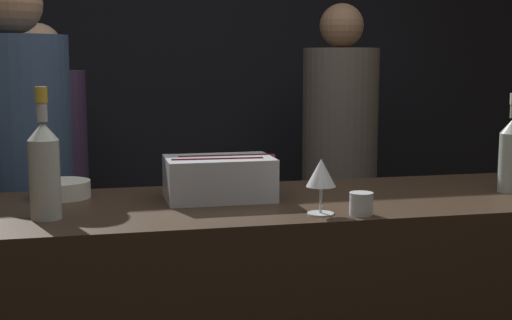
{
  "coord_description": "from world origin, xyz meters",
  "views": [
    {
      "loc": [
        -0.48,
        -1.74,
        1.48
      ],
      "look_at": [
        0.0,
        0.35,
        1.17
      ],
      "focal_mm": 50.0,
      "sensor_mm": 36.0,
      "label": 1
    }
  ],
  "objects_px": {
    "person_in_hoodie": "(44,186)",
    "bowl_white": "(61,189)",
    "person_grey_polo": "(339,164)",
    "white_wine_bottle": "(512,153)",
    "rose_wine_bottle": "(44,166)",
    "wine_glass": "(321,175)",
    "candle_votive": "(361,204)",
    "ice_bin_with_bottles": "(220,176)",
    "person_blond_tee": "(21,195)"
  },
  "relations": [
    {
      "from": "wine_glass",
      "to": "white_wine_bottle",
      "type": "distance_m",
      "value": 0.73
    },
    {
      "from": "wine_glass",
      "to": "person_grey_polo",
      "type": "bearing_deg",
      "value": 68.43
    },
    {
      "from": "wine_glass",
      "to": "person_in_hoodie",
      "type": "height_order",
      "value": "person_in_hoodie"
    },
    {
      "from": "wine_glass",
      "to": "person_grey_polo",
      "type": "xyz_separation_m",
      "value": [
        0.56,
        1.42,
        -0.19
      ]
    },
    {
      "from": "wine_glass",
      "to": "person_blond_tee",
      "type": "height_order",
      "value": "person_blond_tee"
    },
    {
      "from": "white_wine_bottle",
      "to": "person_in_hoodie",
      "type": "height_order",
      "value": "person_in_hoodie"
    },
    {
      "from": "ice_bin_with_bottles",
      "to": "person_blond_tee",
      "type": "xyz_separation_m",
      "value": [
        -0.63,
        0.55,
        -0.14
      ]
    },
    {
      "from": "rose_wine_bottle",
      "to": "bowl_white",
      "type": "bearing_deg",
      "value": 84.43
    },
    {
      "from": "ice_bin_with_bottles",
      "to": "wine_glass",
      "type": "xyz_separation_m",
      "value": [
        0.23,
        -0.27,
        0.04
      ]
    },
    {
      "from": "ice_bin_with_bottles",
      "to": "person_grey_polo",
      "type": "height_order",
      "value": "person_grey_polo"
    },
    {
      "from": "wine_glass",
      "to": "person_in_hoodie",
      "type": "bearing_deg",
      "value": 118.91
    },
    {
      "from": "white_wine_bottle",
      "to": "person_in_hoodie",
      "type": "xyz_separation_m",
      "value": [
        -1.53,
        1.32,
        -0.28
      ]
    },
    {
      "from": "bowl_white",
      "to": "rose_wine_bottle",
      "type": "relative_size",
      "value": 0.5
    },
    {
      "from": "rose_wine_bottle",
      "to": "person_blond_tee",
      "type": "relative_size",
      "value": 0.2
    },
    {
      "from": "white_wine_bottle",
      "to": "person_grey_polo",
      "type": "relative_size",
      "value": 0.18
    },
    {
      "from": "ice_bin_with_bottles",
      "to": "rose_wine_bottle",
      "type": "bearing_deg",
      "value": -161.89
    },
    {
      "from": "wine_glass",
      "to": "person_grey_polo",
      "type": "height_order",
      "value": "person_grey_polo"
    },
    {
      "from": "wine_glass",
      "to": "candle_votive",
      "type": "bearing_deg",
      "value": -17.71
    },
    {
      "from": "rose_wine_bottle",
      "to": "candle_votive",
      "type": "bearing_deg",
      "value": -9.76
    },
    {
      "from": "bowl_white",
      "to": "white_wine_bottle",
      "type": "relative_size",
      "value": 0.56
    },
    {
      "from": "wine_glass",
      "to": "person_in_hoodie",
      "type": "xyz_separation_m",
      "value": [
        -0.83,
        1.51,
        -0.26
      ]
    },
    {
      "from": "candle_votive",
      "to": "person_blond_tee",
      "type": "xyz_separation_m",
      "value": [
        -0.97,
        0.86,
        -0.1
      ]
    },
    {
      "from": "rose_wine_bottle",
      "to": "ice_bin_with_bottles",
      "type": "bearing_deg",
      "value": 18.11
    },
    {
      "from": "bowl_white",
      "to": "rose_wine_bottle",
      "type": "bearing_deg",
      "value": -95.57
    },
    {
      "from": "bowl_white",
      "to": "rose_wine_bottle",
      "type": "xyz_separation_m",
      "value": [
        -0.03,
        -0.29,
        0.11
      ]
    },
    {
      "from": "person_in_hoodie",
      "to": "candle_votive",
      "type": "bearing_deg",
      "value": -165.97
    },
    {
      "from": "bowl_white",
      "to": "person_grey_polo",
      "type": "xyz_separation_m",
      "value": [
        1.27,
        1.02,
        -0.11
      ]
    },
    {
      "from": "ice_bin_with_bottles",
      "to": "person_in_hoodie",
      "type": "distance_m",
      "value": 1.39
    },
    {
      "from": "person_in_hoodie",
      "to": "person_blond_tee",
      "type": "bearing_deg",
      "value": 159.82
    },
    {
      "from": "wine_glass",
      "to": "person_blond_tee",
      "type": "relative_size",
      "value": 0.09
    },
    {
      "from": "ice_bin_with_bottles",
      "to": "bowl_white",
      "type": "distance_m",
      "value": 0.49
    },
    {
      "from": "rose_wine_bottle",
      "to": "person_grey_polo",
      "type": "bearing_deg",
      "value": 45.32
    },
    {
      "from": "ice_bin_with_bottles",
      "to": "rose_wine_bottle",
      "type": "height_order",
      "value": "rose_wine_bottle"
    },
    {
      "from": "person_in_hoodie",
      "to": "bowl_white",
      "type": "bearing_deg",
      "value": 169.24
    },
    {
      "from": "person_grey_polo",
      "to": "rose_wine_bottle",
      "type": "bearing_deg",
      "value": 10.13
    },
    {
      "from": "person_grey_polo",
      "to": "ice_bin_with_bottles",
      "type": "bearing_deg",
      "value": 20.09
    },
    {
      "from": "person_blond_tee",
      "to": "person_grey_polo",
      "type": "xyz_separation_m",
      "value": [
        1.43,
        0.6,
        -0.02
      ]
    },
    {
      "from": "white_wine_bottle",
      "to": "wine_glass",
      "type": "bearing_deg",
      "value": -165.24
    },
    {
      "from": "rose_wine_bottle",
      "to": "person_grey_polo",
      "type": "height_order",
      "value": "person_grey_polo"
    },
    {
      "from": "white_wine_bottle",
      "to": "person_grey_polo",
      "type": "bearing_deg",
      "value": 96.48
    },
    {
      "from": "candle_votive",
      "to": "person_grey_polo",
      "type": "bearing_deg",
      "value": 72.59
    },
    {
      "from": "candle_votive",
      "to": "person_in_hoodie",
      "type": "xyz_separation_m",
      "value": [
        -0.94,
        1.54,
        -0.18
      ]
    },
    {
      "from": "person_in_hoodie",
      "to": "person_grey_polo",
      "type": "xyz_separation_m",
      "value": [
        1.39,
        -0.09,
        0.07
      ]
    },
    {
      "from": "ice_bin_with_bottles",
      "to": "person_blond_tee",
      "type": "distance_m",
      "value": 0.85
    },
    {
      "from": "rose_wine_bottle",
      "to": "person_blond_tee",
      "type": "xyz_separation_m",
      "value": [
        -0.13,
        0.71,
        -0.21
      ]
    },
    {
      "from": "bowl_white",
      "to": "white_wine_bottle",
      "type": "xyz_separation_m",
      "value": [
        1.41,
        -0.22,
        0.1
      ]
    },
    {
      "from": "candle_votive",
      "to": "white_wine_bottle",
      "type": "bearing_deg",
      "value": 20.13
    },
    {
      "from": "person_in_hoodie",
      "to": "person_grey_polo",
      "type": "height_order",
      "value": "person_grey_polo"
    },
    {
      "from": "wine_glass",
      "to": "white_wine_bottle",
      "type": "xyz_separation_m",
      "value": [
        0.7,
        0.18,
        0.02
      ]
    },
    {
      "from": "person_in_hoodie",
      "to": "person_blond_tee",
      "type": "xyz_separation_m",
      "value": [
        -0.03,
        -0.68,
        0.09
      ]
    }
  ]
}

